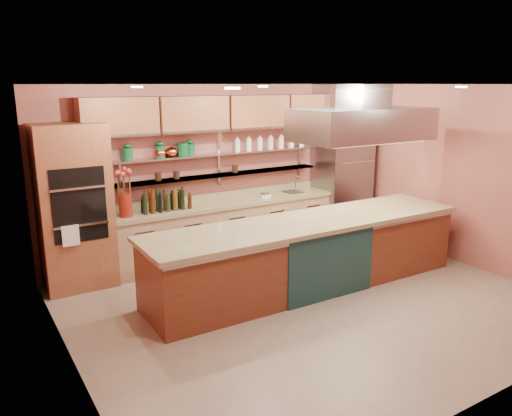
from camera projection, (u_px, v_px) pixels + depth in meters
floor at (311, 303)px, 6.60m from camera, size 6.00×5.00×0.02m
ceiling at (317, 84)px, 5.92m from camera, size 6.00×5.00×0.02m
wall_back at (221, 170)px, 8.32m from camera, size 6.00×0.04×2.80m
wall_front at (498, 256)px, 4.20m from camera, size 6.00×0.04×2.80m
wall_left at (64, 237)px, 4.73m from camera, size 0.04×5.00×2.80m
wall_right at (465, 176)px, 7.79m from camera, size 0.04×5.00×2.80m
oven_stack at (75, 208)px, 6.87m from camera, size 0.95×0.64×2.30m
refrigerator at (341, 180)px, 9.31m from camera, size 0.95×0.72×2.10m
back_counter at (228, 229)px, 8.28m from camera, size 3.84×0.64×0.93m
wall_shelf_lower at (222, 175)px, 8.20m from camera, size 3.60×0.26×0.03m
wall_shelf_upper at (221, 154)px, 8.12m from camera, size 3.60×0.26×0.03m
upper_cabinets at (225, 113)px, 7.94m from camera, size 4.60×0.36×0.55m
range_hood at (362, 124)px, 7.04m from camera, size 2.00×1.00×0.45m
ceiling_downlights at (307, 87)px, 6.09m from camera, size 4.00×2.80×0.02m
island at (308, 254)px, 7.01m from camera, size 4.69×1.07×0.98m
flower_vase at (125, 205)px, 7.21m from camera, size 0.23×0.23×0.34m
oil_bottle_cluster at (167, 202)px, 7.54m from camera, size 0.84×0.27×0.27m
kitchen_scale at (265, 195)px, 8.47m from camera, size 0.19×0.16×0.10m
bar_faucet at (295, 185)px, 8.90m from camera, size 0.03×0.03×0.24m
copper_kettle at (171, 152)px, 7.65m from camera, size 0.22×0.22×0.15m
green_canister at (183, 149)px, 7.74m from camera, size 0.22×0.22×0.20m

